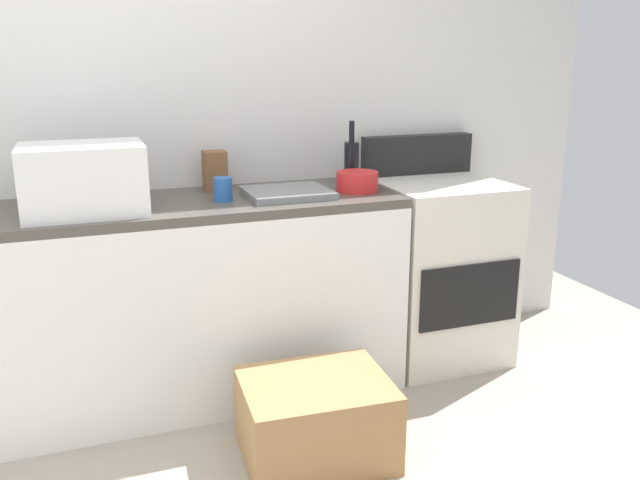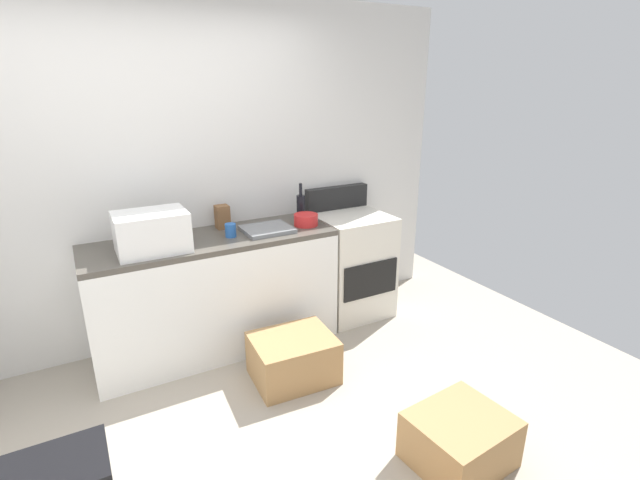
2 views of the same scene
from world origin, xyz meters
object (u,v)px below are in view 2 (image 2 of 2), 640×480
Objects in this scene: microwave at (152,232)px; cardboard_box_medium at (293,358)px; cardboard_box_large at (460,439)px; stove_oven at (351,263)px; wine_bottle at (301,206)px; mixing_bowl at (306,220)px; coffee_mug at (231,230)px; knife_block at (222,217)px.

microwave is 0.83× the size of cardboard_box_medium.
stove_oven is at bearing 76.35° from cardboard_box_large.
mixing_bowl is (-0.05, -0.18, -0.06)m from wine_bottle.
wine_bottle is 0.20m from mixing_bowl.
cardboard_box_large is at bearing -67.65° from cardboard_box_medium.
microwave reaches higher than coffee_mug.
cardboard_box_medium is at bearing -120.73° from wine_bottle.
wine_bottle is at bearing 89.80° from cardboard_box_large.
microwave is 4.60× the size of coffee_mug.
coffee_mug is at bearing 4.06° from microwave.
knife_block is at bearing 174.06° from wine_bottle.
coffee_mug is 1.02m from cardboard_box_medium.
stove_oven is at bearing -14.84° from wine_bottle.
mixing_bowl is at bearing -172.04° from stove_oven.
coffee_mug is 2.02m from cardboard_box_large.
stove_oven is 1.16m from cardboard_box_medium.
wine_bottle is at bearing 9.79° from microwave.
cardboard_box_medium is (-0.42, -0.61, -0.79)m from mixing_bowl.
mixing_bowl is 1.90m from cardboard_box_large.
cardboard_box_medium is at bearing -37.64° from microwave.
knife_block is (-0.65, 0.07, -0.02)m from wine_bottle.
cardboard_box_medium is at bearing -78.20° from knife_block.
knife_block is at bearing 101.80° from cardboard_box_medium.
wine_bottle reaches higher than cardboard_box_large.
microwave is at bearing 142.36° from cardboard_box_medium.
cardboard_box_medium is at bearing 112.35° from cardboard_box_large.
cardboard_box_large is 1.21m from cardboard_box_medium.
stove_oven is 1.99× the size of cardboard_box_medium.
knife_block is at bearing 107.94° from cardboard_box_large.
wine_bottle is 3.00× the size of coffee_mug.
knife_block is 0.35× the size of cardboard_box_large.
knife_block is 1.20m from cardboard_box_medium.
wine_bottle is at bearing 165.16° from stove_oven.
knife_block is 0.33× the size of cardboard_box_medium.
stove_oven is at bearing -9.55° from knife_block.
knife_block reaches higher than mixing_bowl.
mixing_bowl is (-0.47, -0.07, 0.48)m from stove_oven.
microwave is 2.42× the size of mixing_bowl.
wine_bottle is 1.58× the size of mixing_bowl.
mixing_bowl is at bearing 91.31° from cardboard_box_large.
mixing_bowl is at bearing -22.41° from knife_block.
microwave is 0.63m from knife_block.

